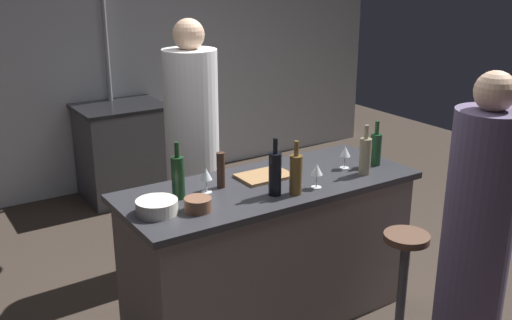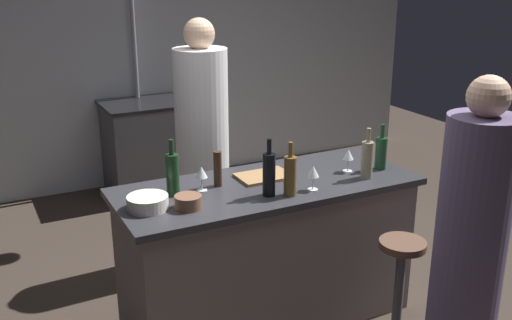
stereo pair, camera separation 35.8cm
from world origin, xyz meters
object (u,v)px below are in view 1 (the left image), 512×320
(chef, at_px, (193,156))
(wine_bottle_amber, at_px, (296,174))
(potted_plant, at_px, (351,176))
(mixing_bowl_ceramic, at_px, (157,207))
(wine_bottle_green, at_px, (376,148))
(stove_range, at_px, (123,151))
(bar_stool_right, at_px, (403,282))
(wine_glass_near_left_guest, at_px, (317,171))
(wine_glass_by_chef, at_px, (206,175))
(mixing_bowl_wooden, at_px, (198,204))
(wine_bottle_white, at_px, (365,155))
(wine_bottle_red, at_px, (178,177))
(wine_glass_near_right_guest, at_px, (345,153))
(wine_bottle_dark, at_px, (275,173))
(pepper_mill, at_px, (221,170))
(guest_right, at_px, (476,242))
(cutting_board, at_px, (265,176))

(chef, xyz_separation_m, wine_bottle_amber, (0.07, -1.13, 0.19))
(potted_plant, distance_m, mixing_bowl_ceramic, 2.70)
(chef, relative_size, wine_bottle_green, 6.20)
(stove_range, bearing_deg, potted_plant, -40.19)
(chef, relative_size, bar_stool_right, 2.63)
(potted_plant, relative_size, wine_glass_near_left_guest, 3.56)
(wine_glass_by_chef, distance_m, wine_glass_near_left_guest, 0.63)
(potted_plant, xyz_separation_m, mixing_bowl_wooden, (-2.18, -1.21, 0.64))
(wine_bottle_green, xyz_separation_m, wine_bottle_amber, (-0.73, -0.13, 0.01))
(mixing_bowl_wooden, bearing_deg, wine_bottle_white, -2.37)
(wine_bottle_red, height_order, wine_glass_near_right_guest, wine_bottle_red)
(wine_glass_near_left_guest, xyz_separation_m, mixing_bowl_wooden, (-0.73, 0.08, -0.07))
(chef, distance_m, wine_bottle_dark, 1.09)
(potted_plant, bearing_deg, wine_bottle_dark, -144.00)
(pepper_mill, bearing_deg, wine_glass_near_left_guest, -33.95)
(mixing_bowl_wooden, bearing_deg, mixing_bowl_ceramic, 156.33)
(pepper_mill, bearing_deg, bar_stool_right, -42.02)
(guest_right, bearing_deg, wine_bottle_green, 80.47)
(wine_bottle_amber, distance_m, wine_glass_near_left_guest, 0.16)
(potted_plant, bearing_deg, wine_bottle_white, -129.95)
(chef, height_order, wine_bottle_amber, chef)
(bar_stool_right, height_order, mixing_bowl_ceramic, mixing_bowl_ceramic)
(cutting_board, bearing_deg, wine_bottle_white, -27.07)
(cutting_board, distance_m, mixing_bowl_ceramic, 0.78)
(wine_bottle_green, bearing_deg, wine_glass_near_right_guest, 166.64)
(wine_bottle_red, bearing_deg, mixing_bowl_ceramic, -145.51)
(stove_range, relative_size, wine_bottle_white, 2.88)
(wine_bottle_dark, bearing_deg, stove_range, 88.20)
(guest_right, distance_m, mixing_bowl_ceramic, 1.65)
(wine_glass_near_right_guest, bearing_deg, potted_plant, 45.69)
(pepper_mill, xyz_separation_m, mixing_bowl_wooden, (-0.27, -0.23, -0.07))
(wine_bottle_dark, height_order, mixing_bowl_wooden, wine_bottle_dark)
(mixing_bowl_ceramic, relative_size, mixing_bowl_wooden, 1.50)
(guest_right, xyz_separation_m, pepper_mill, (-0.88, 1.10, 0.24))
(wine_glass_near_right_guest, bearing_deg, wine_bottle_green, -13.36)
(wine_glass_near_right_guest, bearing_deg, mixing_bowl_wooden, -175.00)
(wine_bottle_amber, bearing_deg, bar_stool_right, -38.96)
(wine_bottle_red, xyz_separation_m, wine_glass_by_chef, (0.17, -0.01, -0.02))
(wine_bottle_red, distance_m, mixing_bowl_ceramic, 0.24)
(guest_right, bearing_deg, chef, 108.72)
(wine_glass_near_right_guest, bearing_deg, chef, 121.80)
(wine_bottle_dark, height_order, mixing_bowl_ceramic, wine_bottle_dark)
(wine_bottle_white, distance_m, wine_glass_by_chef, 1.00)
(wine_glass_by_chef, bearing_deg, wine_glass_near_left_guest, -25.80)
(guest_right, bearing_deg, mixing_bowl_wooden, 142.96)
(chef, relative_size, wine_bottle_red, 5.54)
(cutting_board, relative_size, wine_glass_near_left_guest, 2.19)
(guest_right, relative_size, wine_glass_by_chef, 11.34)
(stove_range, distance_m, cutting_board, 2.40)
(cutting_board, height_order, wine_bottle_red, wine_bottle_red)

